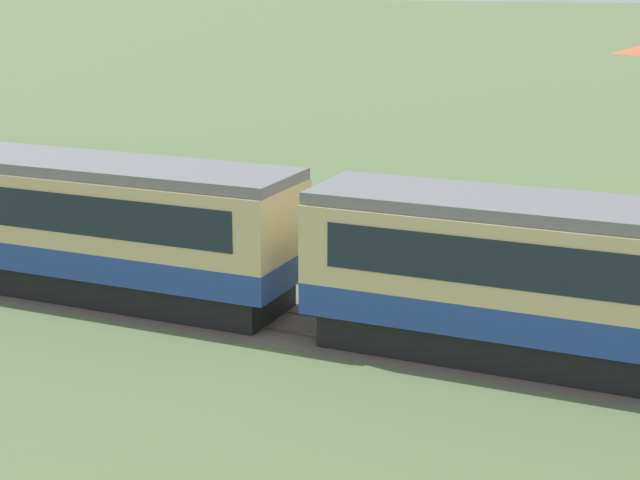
{
  "coord_description": "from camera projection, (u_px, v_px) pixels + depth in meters",
  "views": [
    {
      "loc": [
        3.05,
        -23.12,
        9.06
      ],
      "look_at": [
        -7.2,
        0.28,
        2.07
      ],
      "focal_mm": 55.0,
      "sensor_mm": 36.0,
      "label": 1
    }
  ],
  "objects": [
    {
      "name": "ground_plane",
      "position": [
        584.0,
        355.0,
        24.0
      ],
      "size": [
        600.0,
        600.0,
        0.0
      ],
      "primitive_type": "plane",
      "color": "#566B42"
    },
    {
      "name": "passenger_train",
      "position": [
        314.0,
        247.0,
        25.36
      ],
      "size": [
        81.47,
        3.14,
        3.96
      ],
      "color": "#234293",
      "rests_on": "ground_plane"
    },
    {
      "name": "railway_track",
      "position": [
        468.0,
        350.0,
        24.32
      ],
      "size": [
        123.1,
        3.6,
        0.04
      ],
      "color": "#665B51",
      "rests_on": "ground_plane"
    }
  ]
}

